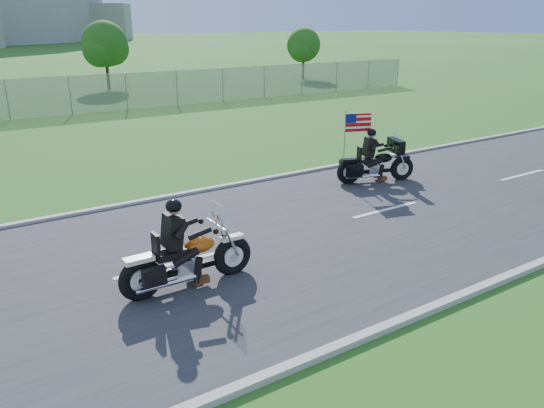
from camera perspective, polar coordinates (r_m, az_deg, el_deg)
ground at (r=11.66m, az=-2.01°, el=-4.45°), size 420.00×420.00×0.00m
road at (r=11.65m, az=-2.01°, el=-4.36°), size 120.00×8.00×0.04m
curb_north at (r=15.04m, az=-10.07°, el=0.94°), size 120.00×0.18×0.12m
curb_south at (r=8.82m, az=12.17°, el=-12.86°), size 120.00×0.18×0.12m
tree_fence_near at (r=40.90m, az=-17.49°, el=15.87°), size 3.52×3.28×4.75m
tree_fence_far at (r=46.33m, az=3.42°, el=16.53°), size 3.08×2.87×4.20m
motorcycle_lead at (r=9.77m, az=-9.24°, el=-5.97°), size 2.62×0.60×1.76m
motorcycle_follow at (r=16.32m, az=11.09°, el=4.22°), size 2.40×1.22×2.07m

